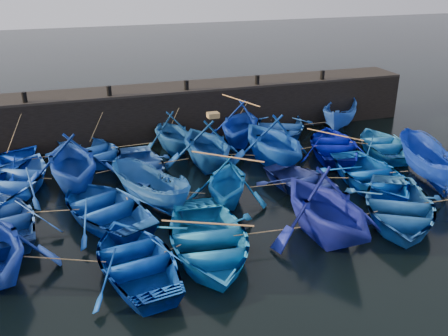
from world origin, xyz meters
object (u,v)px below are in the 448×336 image
object	(u,v)px
wooden_crate	(213,115)
boat_0	(5,164)
boat_8	(139,167)
boat_13	(1,217)

from	to	relation	value
wooden_crate	boat_0	bearing A→B (deg)	166.96
boat_0	boat_8	distance (m)	6.12
boat_8	wooden_crate	xyz separation A→B (m)	(3.50, 0.17, 2.02)
boat_0	boat_13	size ratio (longest dim) A/B	0.93
boat_8	wooden_crate	world-z (taller)	wooden_crate
boat_0	wooden_crate	bearing A→B (deg)	-156.44
boat_0	boat_13	world-z (taller)	boat_13
boat_8	boat_0	bearing A→B (deg)	159.66
boat_0	boat_8	size ratio (longest dim) A/B	0.95
boat_0	wooden_crate	world-z (taller)	wooden_crate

